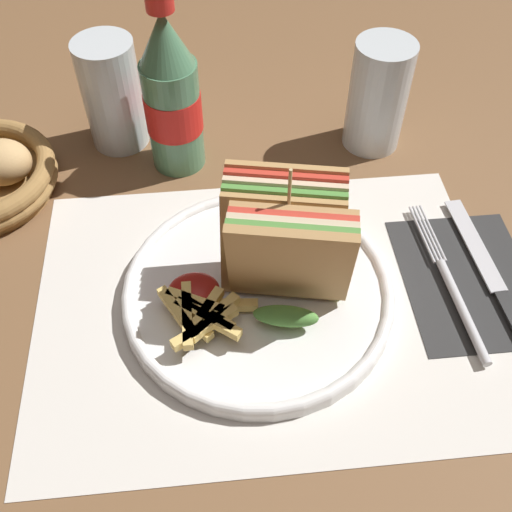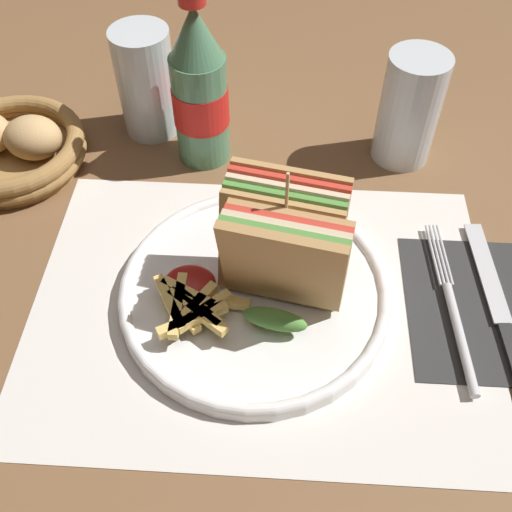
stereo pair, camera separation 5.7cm
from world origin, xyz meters
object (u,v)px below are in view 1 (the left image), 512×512
(plate_main, at_px, (258,291))
(glass_far, at_px, (112,94))
(fork, at_px, (455,293))
(club_sandwich, at_px, (286,245))
(glass_near, at_px, (377,102))
(knife, at_px, (492,277))
(coke_bottle_near, at_px, (172,97))

(plate_main, relative_size, glass_far, 1.99)
(fork, relative_size, glass_far, 1.51)
(glass_far, bearing_deg, plate_main, -60.70)
(fork, xyz_separation_m, glass_far, (-0.34, 0.28, 0.06))
(club_sandwich, relative_size, glass_near, 1.10)
(fork, bearing_deg, knife, 17.14)
(knife, bearing_deg, glass_near, 104.39)
(plate_main, relative_size, coke_bottle_near, 1.25)
(glass_near, relative_size, glass_far, 1.00)
(club_sandwich, distance_m, knife, 0.22)
(coke_bottle_near, bearing_deg, fork, -41.08)
(glass_near, bearing_deg, club_sandwich, -121.74)
(coke_bottle_near, relative_size, glass_far, 1.59)
(knife, height_order, glass_far, glass_far)
(glass_near, bearing_deg, coke_bottle_near, -176.83)
(club_sandwich, height_order, glass_far, club_sandwich)
(fork, xyz_separation_m, knife, (0.04, 0.02, -0.00))
(knife, distance_m, coke_bottle_near, 0.39)
(plate_main, distance_m, club_sandwich, 0.07)
(club_sandwich, height_order, glass_near, club_sandwich)
(plate_main, bearing_deg, club_sandwich, 8.69)
(plate_main, distance_m, coke_bottle_near, 0.24)
(club_sandwich, bearing_deg, glass_near, 58.26)
(coke_bottle_near, bearing_deg, plate_main, -70.81)
(knife, distance_m, glass_far, 0.47)
(knife, height_order, coke_bottle_near, coke_bottle_near)
(knife, distance_m, glass_near, 0.24)
(plate_main, distance_m, fork, 0.19)
(club_sandwich, xyz_separation_m, fork, (0.17, -0.02, -0.06))
(club_sandwich, relative_size, coke_bottle_near, 0.69)
(fork, distance_m, glass_near, 0.25)
(plate_main, bearing_deg, glass_near, 54.13)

